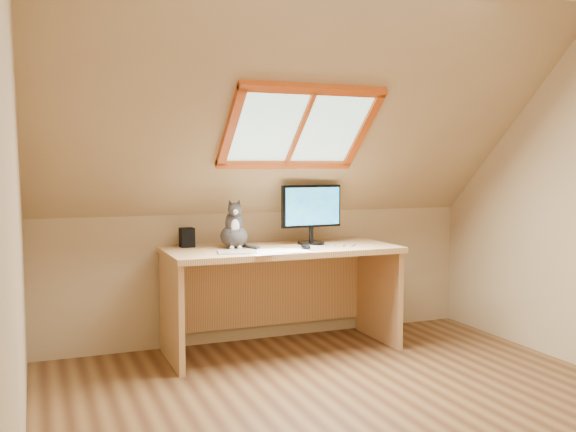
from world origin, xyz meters
name	(u,v)px	position (x,y,z in m)	size (l,w,h in m)	color
ground	(373,418)	(0.00, 0.00, 0.00)	(3.50, 3.50, 0.00)	brown
room_shell	(385,153)	(0.00, -0.09, 1.43)	(3.52, 3.52, 2.41)	tan
desk	(278,277)	(0.00, 1.45, 0.54)	(1.69, 0.74, 0.77)	#E2B16B
monitor	(311,210)	(0.27, 1.45, 1.03)	(0.49, 0.21, 0.45)	black
cat	(234,230)	(-0.34, 1.45, 0.90)	(0.23, 0.26, 0.36)	#3B3734
desk_speaker	(187,237)	(-0.64, 1.63, 0.84)	(0.10, 0.10, 0.14)	black
graphics_tablet	(237,252)	(-0.39, 1.20, 0.78)	(0.26, 0.18, 0.01)	#B2B2B7
mouse	(306,247)	(0.12, 1.20, 0.79)	(0.06, 0.11, 0.03)	black
papers	(279,252)	(-0.12, 1.12, 0.78)	(0.35, 0.30, 0.01)	white
cables	(329,246)	(0.33, 1.26, 0.78)	(0.51, 0.26, 0.01)	silver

